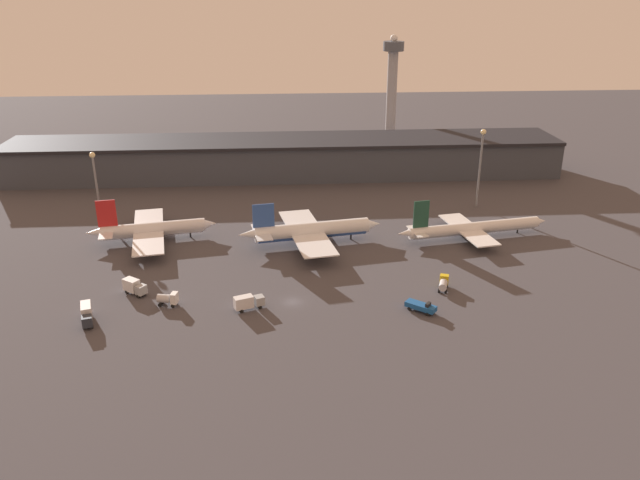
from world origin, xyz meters
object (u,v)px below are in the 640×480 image
(service_vehicle_0, at_px, (134,286))
(service_vehicle_4, at_px, (443,283))
(service_vehicle_1, at_px, (168,299))
(service_vehicle_2, at_px, (87,314))
(airplane_1, at_px, (311,231))
(service_vehicle_3, at_px, (248,302))
(airplane_2, at_px, (473,228))
(service_vehicle_5, at_px, (421,306))
(airplane_0, at_px, (152,229))
(control_tower, at_px, (392,84))

(service_vehicle_0, relative_size, service_vehicle_4, 1.10)
(service_vehicle_0, distance_m, service_vehicle_1, 11.03)
(service_vehicle_1, xyz_separation_m, service_vehicle_2, (-16.65, -6.60, 0.36))
(airplane_1, distance_m, service_vehicle_4, 44.06)
(service_vehicle_3, bearing_deg, service_vehicle_2, 164.40)
(airplane_2, xyz_separation_m, service_vehicle_5, (-24.76, -43.21, -1.67))
(airplane_0, xyz_separation_m, service_vehicle_3, (29.38, -43.72, -1.49))
(service_vehicle_0, height_order, service_vehicle_3, service_vehicle_0)
(airplane_0, height_order, control_tower, control_tower)
(service_vehicle_1, relative_size, service_vehicle_5, 0.71)
(airplane_0, distance_m, service_vehicle_1, 41.95)
(airplane_0, height_order, service_vehicle_5, airplane_0)
(service_vehicle_1, bearing_deg, service_vehicle_3, 1.05)
(service_vehicle_1, relative_size, service_vehicle_3, 0.68)
(service_vehicle_4, bearing_deg, service_vehicle_3, 117.47)
(service_vehicle_2, bearing_deg, airplane_2, 97.02)
(service_vehicle_4, bearing_deg, service_vehicle_1, 112.32)
(service_vehicle_0, bearing_deg, airplane_0, 130.54)
(airplane_0, distance_m, airplane_2, 93.59)
(control_tower, bearing_deg, airplane_2, -87.08)
(airplane_1, bearing_deg, control_tower, 59.31)
(service_vehicle_4, relative_size, service_vehicle_5, 0.81)
(service_vehicle_2, height_order, control_tower, control_tower)
(airplane_2, height_order, service_vehicle_4, airplane_2)
(service_vehicle_0, height_order, service_vehicle_5, service_vehicle_0)
(service_vehicle_1, distance_m, service_vehicle_2, 17.91)
(service_vehicle_4, bearing_deg, airplane_0, 83.43)
(service_vehicle_0, bearing_deg, airplane_2, 55.64)
(service_vehicle_0, bearing_deg, service_vehicle_5, 26.36)
(service_vehicle_3, bearing_deg, service_vehicle_0, 139.77)
(service_vehicle_3, bearing_deg, airplane_2, 10.58)
(airplane_0, xyz_separation_m, control_tower, (87.87, 106.00, 24.88))
(service_vehicle_1, xyz_separation_m, control_tower, (77.07, 146.50, 26.58))
(airplane_0, xyz_separation_m, airplane_2, (93.50, -4.16, -0.47))
(airplane_0, relative_size, service_vehicle_2, 4.68)
(service_vehicle_2, xyz_separation_m, service_vehicle_5, (74.58, -0.26, -0.79))
(service_vehicle_0, relative_size, service_vehicle_5, 0.90)
(service_vehicle_0, distance_m, service_vehicle_4, 74.87)
(service_vehicle_4, bearing_deg, control_tower, 14.52)
(service_vehicle_4, bearing_deg, service_vehicle_0, 107.07)
(service_vehicle_5, bearing_deg, control_tower, 122.20)
(service_vehicle_2, distance_m, service_vehicle_4, 83.12)
(airplane_0, relative_size, service_vehicle_3, 5.21)
(airplane_1, xyz_separation_m, service_vehicle_1, (-35.03, -35.23, -2.14))
(airplane_0, bearing_deg, airplane_1, -16.55)
(airplane_2, height_order, service_vehicle_0, airplane_2)
(service_vehicle_2, bearing_deg, service_vehicle_0, 133.11)
(service_vehicle_5, height_order, control_tower, control_tower)
(service_vehicle_1, xyz_separation_m, service_vehicle_4, (65.82, 3.79, -0.08))
(service_vehicle_0, height_order, service_vehicle_1, service_vehicle_0)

